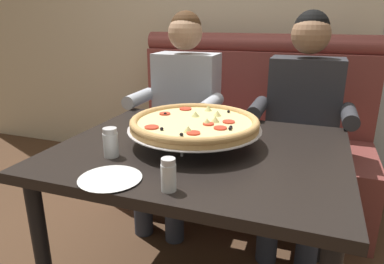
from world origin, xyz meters
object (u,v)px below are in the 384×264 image
pizza (195,123)px  shaker_parmesan (111,145)px  booth_bench (245,145)px  diner_right (302,116)px  dining_table (201,166)px  shaker_pepper_flakes (169,177)px  plate_near_left (110,177)px  diner_left (181,106)px

pizza → shaker_parmesan: bearing=-136.5°
booth_bench → diner_right: size_ratio=1.27×
shaker_parmesan → dining_table: bearing=36.3°
shaker_parmesan → shaker_pepper_flakes: bearing=-29.4°
booth_bench → dining_table: size_ratio=1.39×
plate_near_left → diner_right: bearing=63.0°
pizza → shaker_parmesan: size_ratio=4.90×
diner_left → diner_right: bearing=0.0°
dining_table → diner_right: 0.78m
dining_table → plate_near_left: bearing=-115.2°
shaker_pepper_flakes → plate_near_left: bearing=179.6°
dining_table → shaker_pepper_flakes: (0.03, -0.39, 0.13)m
booth_bench → plate_near_left: bearing=-97.9°
dining_table → pizza: 0.18m
shaker_pepper_flakes → plate_near_left: 0.21m
diner_left → plate_near_left: (0.18, -1.08, 0.02)m
booth_bench → pizza: size_ratio=2.90×
dining_table → shaker_parmesan: 0.39m
dining_table → shaker_pepper_flakes: shaker_pepper_flakes is taller
diner_left → plate_near_left: diner_left is taller
pizza → shaker_pepper_flakes: (0.06, -0.42, -0.05)m
booth_bench → diner_left: size_ratio=1.27×
plate_near_left → booth_bench: bearing=82.1°
shaker_pepper_flakes → booth_bench: bearing=91.1°
dining_table → plate_near_left: 0.44m
dining_table → diner_right: bearing=62.0°
diner_right → shaker_pepper_flakes: (-0.34, -1.08, 0.06)m
pizza → plate_near_left: pizza is taller
diner_right → pizza: 0.78m
diner_left → plate_near_left: size_ratio=6.04×
plate_near_left → shaker_parmesan: bearing=121.1°
pizza → shaker_pepper_flakes: 0.43m
diner_left → shaker_parmesan: diner_left is taller
diner_right → booth_bench: bearing=143.8°
booth_bench → shaker_parmesan: size_ratio=14.20×
dining_table → plate_near_left: plate_near_left is taller
plate_near_left → shaker_pepper_flakes: bearing=-0.4°
shaker_parmesan → shaker_pepper_flakes: 0.37m
shaker_parmesan → plate_near_left: 0.21m
diner_right → shaker_pepper_flakes: 1.13m
shaker_pepper_flakes → dining_table: bearing=93.9°
pizza → diner_right: bearing=58.5°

